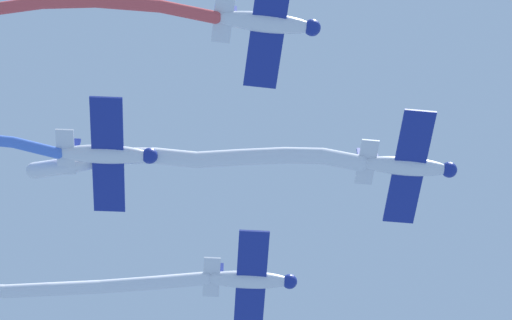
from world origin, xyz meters
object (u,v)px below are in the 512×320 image
object	(u,v)px
airplane_right_wing	(267,23)
airplane_slot	(107,154)
airplane_lead	(408,166)
airplane_left_wing	(250,280)

from	to	relation	value
airplane_right_wing	airplane_slot	xyz separation A→B (m)	(5.52, 10.79, -0.50)
airplane_right_wing	airplane_slot	distance (m)	12.13
airplane_lead	airplane_right_wing	size ratio (longest dim) A/B	1.00
airplane_left_wing	airplane_slot	size ratio (longest dim) A/B	1.00
airplane_lead	airplane_left_wing	size ratio (longest dim) A/B	1.00
airplane_lead	airplane_slot	xyz separation A→B (m)	(-5.27, 16.32, -0.20)
airplane_lead	airplane_left_wing	world-z (taller)	airplane_lead
airplane_right_wing	airplane_slot	world-z (taller)	airplane_right_wing
airplane_left_wing	airplane_right_wing	xyz separation A→B (m)	(-16.32, -5.26, 0.70)
airplane_left_wing	airplane_slot	world-z (taller)	airplane_slot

